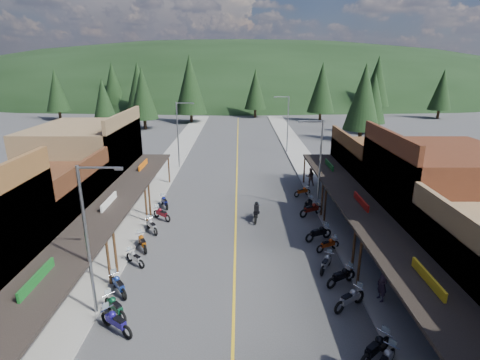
{
  "coord_description": "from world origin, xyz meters",
  "views": [
    {
      "loc": [
        0.31,
        -22.4,
        12.5
      ],
      "look_at": [
        0.35,
        7.6,
        3.0
      ],
      "focal_mm": 28.0,
      "sensor_mm": 36.0,
      "label": 1
    }
  ],
  "objects_px": {
    "bike_west_6": "(119,284)",
    "bike_east_11": "(308,203)",
    "shop_east_3": "(382,173)",
    "pine_3": "(255,89)",
    "shop_west_3": "(88,163)",
    "pine_5": "(377,81)",
    "pine_0": "(56,90)",
    "pine_1": "(138,85)",
    "pine_9": "(373,98)",
    "streetlight_1": "(179,132)",
    "shop_east_2": "(435,199)",
    "pedestrian_east_a": "(382,285)",
    "bike_east_5": "(350,298)",
    "rider_on_bike": "(256,212)",
    "pine_4": "(322,87)",
    "shop_west_2": "(37,212)",
    "pine_6": "(442,90)",
    "bike_east_9": "(319,232)",
    "bike_west_9": "(152,225)",
    "bike_east_6": "(341,276)",
    "bike_west_5": "(115,306)",
    "bike_west_7": "(135,257)",
    "streetlight_0": "(89,236)",
    "pine_11": "(364,97)",
    "streetlight_3": "(287,122)",
    "pine_2": "(190,84)",
    "bike_east_12": "(302,191)",
    "bike_east_7": "(326,262)",
    "bike_west_10": "(162,213)",
    "pine_8": "(104,103)",
    "pedestrian_east_b": "(310,177)",
    "bike_west_4": "(116,321)",
    "pine_10": "(143,93)",
    "bike_west_11": "(165,201)",
    "bike_west_8": "(142,242)",
    "bike_east_8": "(328,244)"
  },
  "relations": [
    {
      "from": "pine_2",
      "to": "pine_6",
      "type": "relative_size",
      "value": 1.27
    },
    {
      "from": "pine_4",
      "to": "shop_west_2",
      "type": "bearing_deg",
      "value": -118.58
    },
    {
      "from": "streetlight_0",
      "to": "pine_11",
      "type": "xyz_separation_m",
      "value": [
        26.95,
        44.0,
        2.73
      ]
    },
    {
      "from": "bike_west_5",
      "to": "bike_west_7",
      "type": "bearing_deg",
      "value": 48.92
    },
    {
      "from": "streetlight_1",
      "to": "pine_6",
      "type": "height_order",
      "value": "pine_6"
    },
    {
      "from": "shop_west_3",
      "to": "bike_west_6",
      "type": "xyz_separation_m",
      "value": [
        7.3,
        -15.48,
        -2.92
      ]
    },
    {
      "from": "shop_west_2",
      "to": "shop_east_2",
      "type": "distance_m",
      "value": 27.55
    },
    {
      "from": "pine_9",
      "to": "streetlight_1",
      "type": "bearing_deg",
      "value": -143.38
    },
    {
      "from": "pine_5",
      "to": "bike_east_9",
      "type": "relative_size",
      "value": 6.37
    },
    {
      "from": "shop_west_3",
      "to": "streetlight_3",
      "type": "bearing_deg",
      "value": 42.04
    },
    {
      "from": "pine_3",
      "to": "pine_10",
      "type": "height_order",
      "value": "pine_10"
    },
    {
      "from": "shop_east_2",
      "to": "pedestrian_east_a",
      "type": "height_order",
      "value": "shop_east_2"
    },
    {
      "from": "pine_3",
      "to": "bike_east_7",
      "type": "distance_m",
      "value": 68.0
    },
    {
      "from": "pine_3",
      "to": "bike_west_10",
      "type": "xyz_separation_m",
      "value": [
        -10.12,
        -59.85,
        -5.9
      ]
    },
    {
      "from": "shop_east_3",
      "to": "pine_3",
      "type": "height_order",
      "value": "pine_3"
    },
    {
      "from": "bike_west_8",
      "to": "bike_east_8",
      "type": "distance_m",
      "value": 12.86
    },
    {
      "from": "pine_2",
      "to": "bike_east_12",
      "type": "height_order",
      "value": "pine_2"
    },
    {
      "from": "pine_1",
      "to": "bike_west_5",
      "type": "xyz_separation_m",
      "value": [
        17.94,
        -76.14,
        -6.63
      ]
    },
    {
      "from": "bike_west_7",
      "to": "bike_east_5",
      "type": "bearing_deg",
      "value": -68.47
    },
    {
      "from": "streetlight_3",
      "to": "bike_west_11",
      "type": "distance_m",
      "value": 25.23
    },
    {
      "from": "bike_west_7",
      "to": "pedestrian_east_a",
      "type": "height_order",
      "value": "pedestrian_east_a"
    },
    {
      "from": "shop_west_3",
      "to": "bike_east_9",
      "type": "xyz_separation_m",
      "value": [
        19.86,
        -8.89,
        -2.89
      ]
    },
    {
      "from": "bike_west_10",
      "to": "pine_8",
      "type": "bearing_deg",
      "value": 65.08
    },
    {
      "from": "bike_west_9",
      "to": "bike_east_6",
      "type": "height_order",
      "value": "bike_east_6"
    },
    {
      "from": "streetlight_1",
      "to": "bike_west_6",
      "type": "height_order",
      "value": "streetlight_1"
    },
    {
      "from": "shop_west_3",
      "to": "streetlight_3",
      "type": "xyz_separation_m",
      "value": [
        20.74,
        18.7,
        0.94
      ]
    },
    {
      "from": "pine_3",
      "to": "pedestrian_east_b",
      "type": "distance_m",
      "value": 51.63
    },
    {
      "from": "shop_west_3",
      "to": "pine_4",
      "type": "relative_size",
      "value": 0.87
    },
    {
      "from": "shop_west_3",
      "to": "pine_5",
      "type": "xyz_separation_m",
      "value": [
        47.78,
        60.7,
        4.47
      ]
    },
    {
      "from": "pine_3",
      "to": "pine_10",
      "type": "relative_size",
      "value": 0.95
    },
    {
      "from": "pine_1",
      "to": "pine_9",
      "type": "relative_size",
      "value": 1.16
    },
    {
      "from": "pine_1",
      "to": "rider_on_bike",
      "type": "xyz_separation_m",
      "value": [
        25.69,
        -63.96,
        -6.54
      ]
    },
    {
      "from": "bike_west_7",
      "to": "pine_0",
      "type": "bearing_deg",
      "value": 69.22
    },
    {
      "from": "pine_0",
      "to": "pine_1",
      "type": "bearing_deg",
      "value": 26.57
    },
    {
      "from": "streetlight_3",
      "to": "rider_on_bike",
      "type": "bearing_deg",
      "value": -102.39
    },
    {
      "from": "bike_west_6",
      "to": "bike_east_11",
      "type": "height_order",
      "value": "bike_west_6"
    },
    {
      "from": "shop_west_2",
      "to": "bike_west_8",
      "type": "distance_m",
      "value": 7.59
    },
    {
      "from": "bike_west_9",
      "to": "bike_east_6",
      "type": "distance_m",
      "value": 14.52
    },
    {
      "from": "pine_6",
      "to": "bike_west_6",
      "type": "bearing_deg",
      "value": -127.59
    },
    {
      "from": "pine_0",
      "to": "bike_east_5",
      "type": "xyz_separation_m",
      "value": [
        46.12,
        -67.53,
        -5.85
      ]
    },
    {
      "from": "shop_west_3",
      "to": "streetlight_3",
      "type": "height_order",
      "value": "shop_west_3"
    },
    {
      "from": "shop_east_2",
      "to": "pine_8",
      "type": "relative_size",
      "value": 1.09
    },
    {
      "from": "bike_east_5",
      "to": "rider_on_bike",
      "type": "height_order",
      "value": "rider_on_bike"
    },
    {
      "from": "shop_west_2",
      "to": "bike_east_11",
      "type": "xyz_separation_m",
      "value": [
        20.17,
        6.89,
        -2.0
      ]
    },
    {
      "from": "streetlight_1",
      "to": "bike_west_10",
      "type": "xyz_separation_m",
      "value": [
        0.84,
        -15.85,
        -3.88
      ]
    },
    {
      "from": "pine_8",
      "to": "pine_11",
      "type": "relative_size",
      "value": 0.81
    },
    {
      "from": "bike_west_4",
      "to": "bike_east_11",
      "type": "bearing_deg",
      "value": -1.08
    },
    {
      "from": "pine_2",
      "to": "bike_east_11",
      "type": "xyz_separation_m",
      "value": [
        16.41,
        -49.41,
        -7.46
      ]
    },
    {
      "from": "pine_6",
      "to": "bike_west_4",
      "type": "relative_size",
      "value": 4.91
    },
    {
      "from": "bike_east_5",
      "to": "pine_5",
      "type": "bearing_deg",
      "value": 125.47
    }
  ]
}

